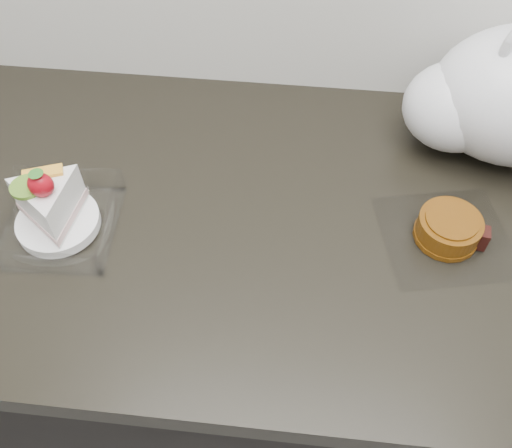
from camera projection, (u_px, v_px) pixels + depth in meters
counter at (298, 349)px, 1.21m from camera, size 2.04×0.64×0.90m
cake_tray at (54, 213)px, 0.82m from camera, size 0.17×0.17×0.13m
mooncake_wrap at (449, 230)px, 0.82m from camera, size 0.21×0.20×0.04m
plastic_bag at (510, 97)px, 0.87m from camera, size 0.36×0.29×0.26m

